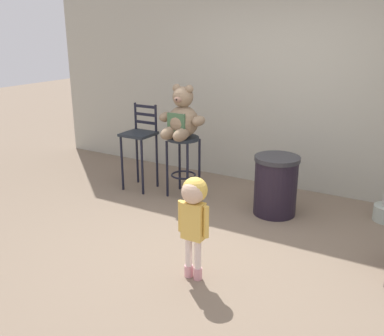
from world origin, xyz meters
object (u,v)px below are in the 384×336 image
bar_stool_with_teddy (183,154)px  teddy_bear (182,118)px  trash_bin (276,185)px  bar_chair_empty (140,140)px  child_walking (194,207)px

bar_stool_with_teddy → teddy_bear: (0.00, -0.03, 0.47)m
trash_bin → bar_chair_empty: bar_chair_empty is taller
teddy_bear → trash_bin: teddy_bear is taller
teddy_bear → bar_chair_empty: (-0.64, -0.03, -0.35)m
trash_bin → bar_stool_with_teddy: bearing=-178.6°
trash_bin → bar_chair_empty: 1.91m
bar_stool_with_teddy → trash_bin: 1.26m
bar_chair_empty → teddy_bear: bearing=2.6°
teddy_bear → bar_stool_with_teddy: bearing=90.0°
bar_stool_with_teddy → teddy_bear: size_ratio=1.19×
bar_stool_with_teddy → child_walking: child_walking is taller
bar_chair_empty → trash_bin: bearing=2.7°
child_walking → trash_bin: 1.71m
child_walking → bar_chair_empty: 2.36m
teddy_bear → trash_bin: (1.24, 0.06, -0.67)m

